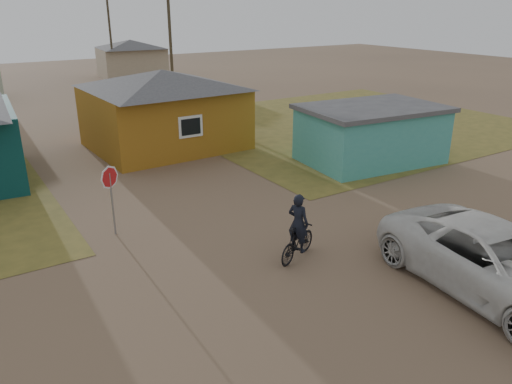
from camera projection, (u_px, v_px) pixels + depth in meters
ground at (286, 276)px, 13.53m from camera, size 120.00×120.00×0.00m
grass_ne at (346, 123)px, 30.82m from camera, size 20.00×18.00×0.00m
house_yellow at (164, 108)px, 25.10m from camera, size 7.72×6.76×3.90m
shed_turquoise at (371, 134)px, 22.97m from camera, size 6.71×4.93×2.60m
house_beige_east at (132, 58)px, 49.40m from camera, size 6.95×6.05×3.60m
utility_pole_near at (171, 49)px, 32.66m from camera, size 1.40×0.20×8.00m
utility_pole_far at (110, 36)px, 45.75m from camera, size 1.40×0.20×8.00m
stop_sign at (110, 184)px, 15.41m from camera, size 0.75×0.15×2.31m
cyclist at (298, 236)px, 14.23m from camera, size 1.82×1.15×2.00m
vehicle at (497, 262)px, 12.48m from camera, size 3.50×6.56×1.75m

